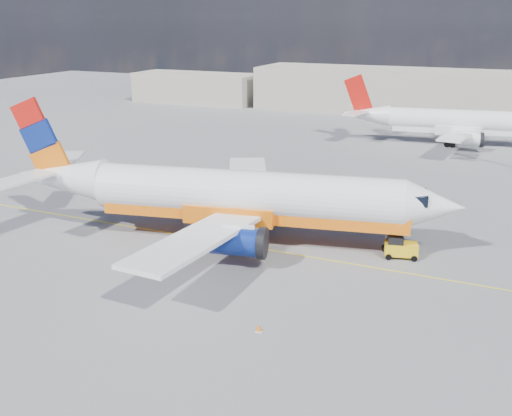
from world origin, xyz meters
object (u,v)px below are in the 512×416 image
at_px(main_jet, 232,196).
at_px(second_jet, 458,122).
at_px(gse_tug, 400,247).
at_px(traffic_cone, 259,328).

xyz_separation_m(main_jet, second_jet, (13.11, 45.62, -0.56)).
height_order(gse_tug, traffic_cone, gse_tug).
bearing_deg(traffic_cone, second_jet, 84.62).
xyz_separation_m(gse_tug, traffic_cone, (-5.49, -14.10, -0.57)).
relative_size(main_jet, gse_tug, 13.93).
relative_size(gse_tug, traffic_cone, 5.26).
relative_size(main_jet, second_jet, 1.18).
bearing_deg(gse_tug, main_jet, 173.40).
bearing_deg(second_jet, gse_tug, -98.53).
bearing_deg(second_jet, traffic_cone, -103.95).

